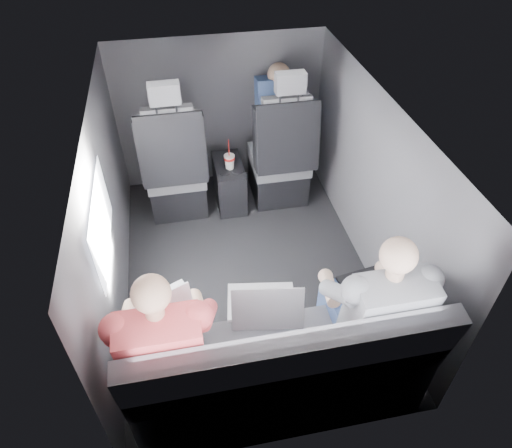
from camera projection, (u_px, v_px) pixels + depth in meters
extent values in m
plane|color=black|center=(247.00, 271.00, 3.51)|extent=(2.60, 2.60, 0.00)
plane|color=#B2B2AD|center=(244.00, 110.00, 2.62)|extent=(2.60, 2.60, 0.00)
cube|color=#56565B|center=(109.00, 219.00, 2.94)|extent=(0.02, 2.60, 1.35)
cube|color=#56565B|center=(372.00, 187.00, 3.20)|extent=(0.02, 2.60, 1.35)
cube|color=#56565B|center=(220.00, 112.00, 4.02)|extent=(1.80, 0.02, 1.35)
cube|color=#56565B|center=(296.00, 374.00, 2.11)|extent=(1.80, 0.02, 1.35)
cube|color=white|center=(101.00, 222.00, 2.57)|extent=(0.02, 0.75, 0.42)
cube|color=black|center=(288.00, 130.00, 3.54)|extent=(0.35, 0.11, 0.59)
cube|color=black|center=(179.00, 191.00, 4.03)|extent=(0.46, 0.48, 0.30)
cube|color=#5A595E|center=(176.00, 171.00, 3.86)|extent=(0.48, 0.46, 0.14)
cube|color=#5A595E|center=(172.00, 145.00, 3.47)|extent=(0.38, 0.18, 0.61)
cube|color=black|center=(143.00, 152.00, 3.46)|extent=(0.08, 0.21, 0.53)
cube|color=black|center=(201.00, 146.00, 3.52)|extent=(0.08, 0.21, 0.53)
cube|color=black|center=(172.00, 151.00, 3.43)|extent=(0.50, 0.11, 0.58)
cube|color=#5A595E|center=(164.00, 93.00, 3.15)|extent=(0.22, 0.10, 0.15)
cube|color=black|center=(278.00, 180.00, 4.16)|extent=(0.46, 0.48, 0.30)
cube|color=#5A595E|center=(279.00, 160.00, 3.99)|extent=(0.48, 0.46, 0.14)
cube|color=#5A595E|center=(286.00, 134.00, 3.60)|extent=(0.38, 0.18, 0.61)
cube|color=black|center=(259.00, 140.00, 3.59)|extent=(0.08, 0.21, 0.53)
cube|color=black|center=(313.00, 134.00, 3.65)|extent=(0.08, 0.21, 0.53)
cube|color=black|center=(288.00, 139.00, 3.56)|extent=(0.50, 0.11, 0.58)
cube|color=#5A595E|center=(290.00, 83.00, 3.28)|extent=(0.22, 0.10, 0.15)
cube|color=black|center=(229.00, 183.00, 4.03)|extent=(0.24, 0.48, 0.40)
cylinder|color=black|center=(225.00, 173.00, 3.80)|extent=(0.09, 0.09, 0.01)
cylinder|color=black|center=(238.00, 171.00, 3.81)|extent=(0.09, 0.09, 0.01)
cube|color=#5A595E|center=(279.00, 373.00, 2.61)|extent=(1.60, 0.50, 0.45)
cube|color=#5A595E|center=(293.00, 364.00, 2.14)|extent=(1.60, 0.17, 0.47)
cylinder|color=red|center=(229.00, 158.00, 3.79)|extent=(0.09, 0.09, 0.02)
cylinder|color=white|center=(229.00, 156.00, 3.77)|extent=(0.09, 0.09, 0.01)
cylinder|color=red|center=(229.00, 148.00, 3.72)|extent=(0.01, 0.01, 0.15)
cube|color=silver|center=(164.00, 309.00, 2.50)|extent=(0.44, 0.39, 0.02)
cube|color=silver|center=(164.00, 310.00, 2.48)|extent=(0.33, 0.25, 0.00)
cube|color=silver|center=(163.00, 297.00, 2.55)|extent=(0.12, 0.10, 0.00)
cube|color=silver|center=(162.00, 318.00, 2.29)|extent=(0.36, 0.22, 0.25)
cube|color=silver|center=(162.00, 317.00, 2.29)|extent=(0.32, 0.18, 0.22)
cube|color=#B7B7BC|center=(261.00, 301.00, 2.54)|extent=(0.41, 0.31, 0.02)
cube|color=silver|center=(262.00, 302.00, 2.52)|extent=(0.32, 0.19, 0.00)
cube|color=#B7B7BC|center=(258.00, 290.00, 2.59)|extent=(0.12, 0.07, 0.00)
cube|color=#B7B7BC|center=(268.00, 309.00, 2.33)|extent=(0.38, 0.13, 0.25)
cube|color=silver|center=(267.00, 309.00, 2.34)|extent=(0.33, 0.11, 0.21)
cube|color=black|center=(367.00, 284.00, 2.64)|extent=(0.33, 0.25, 0.02)
cube|color=black|center=(368.00, 284.00, 2.62)|extent=(0.26, 0.15, 0.00)
cube|color=black|center=(364.00, 274.00, 2.67)|extent=(0.10, 0.06, 0.00)
cube|color=black|center=(379.00, 288.00, 2.47)|extent=(0.31, 0.11, 0.20)
cube|color=silver|center=(379.00, 288.00, 2.47)|extent=(0.27, 0.09, 0.17)
cube|color=#313136|center=(148.00, 346.00, 2.41)|extent=(0.14, 0.42, 0.12)
cube|color=#313136|center=(187.00, 340.00, 2.44)|extent=(0.14, 0.42, 0.12)
cube|color=#313136|center=(154.00, 343.00, 2.76)|extent=(0.12, 0.12, 0.45)
cube|color=#313136|center=(189.00, 337.00, 2.79)|extent=(0.12, 0.12, 0.45)
cube|color=#D04452|center=(163.00, 350.00, 2.12)|extent=(0.38, 0.26, 0.51)
sphere|color=tan|center=(151.00, 294.00, 1.90)|extent=(0.17, 0.17, 0.17)
cylinder|color=tan|center=(126.00, 320.00, 2.36)|extent=(0.11, 0.26, 0.11)
cylinder|color=tan|center=(199.00, 308.00, 2.41)|extent=(0.11, 0.26, 0.11)
cube|color=#324A70|center=(346.00, 314.00, 2.57)|extent=(0.15, 0.43, 0.13)
cube|color=#324A70|center=(381.00, 308.00, 2.60)|extent=(0.15, 0.43, 0.13)
cube|color=#324A70|center=(328.00, 314.00, 2.92)|extent=(0.13, 0.13, 0.45)
cube|color=#324A70|center=(360.00, 309.00, 2.95)|extent=(0.13, 0.13, 0.45)
cube|color=slate|center=(386.00, 313.00, 2.28)|extent=(0.39, 0.26, 0.52)
sphere|color=#CFA88D|center=(399.00, 255.00, 2.05)|extent=(0.17, 0.17, 0.17)
cylinder|color=#CFA88D|center=(329.00, 288.00, 2.51)|extent=(0.11, 0.27, 0.12)
cylinder|color=#CFA88D|center=(395.00, 278.00, 2.57)|extent=(0.11, 0.27, 0.12)
cube|color=#324A70|center=(278.00, 108.00, 3.86)|extent=(0.37, 0.24, 0.54)
sphere|color=tan|center=(279.00, 74.00, 3.69)|extent=(0.19, 0.19, 0.19)
cube|color=#324A70|center=(276.00, 135.00, 4.10)|extent=(0.32, 0.37, 0.11)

